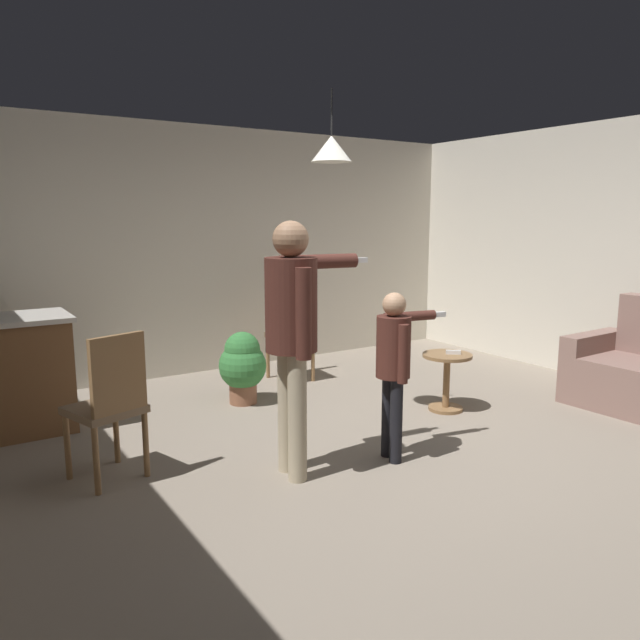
# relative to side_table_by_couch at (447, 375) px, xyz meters

# --- Properties ---
(ground) EXTENTS (7.68, 7.68, 0.00)m
(ground) POSITION_rel_side_table_by_couch_xyz_m (-1.06, -0.65, -0.33)
(ground) COLOR gray
(wall_back) EXTENTS (6.40, 0.10, 2.70)m
(wall_back) POSITION_rel_side_table_by_couch_xyz_m (-1.06, 2.55, 1.02)
(wall_back) COLOR silver
(wall_back) RESTS_ON ground
(side_table_by_couch) EXTENTS (0.44, 0.44, 0.52)m
(side_table_by_couch) POSITION_rel_side_table_by_couch_xyz_m (0.00, 0.00, 0.00)
(side_table_by_couch) COLOR olive
(side_table_by_couch) RESTS_ON ground
(person_adult) EXTENTS (0.86, 0.49, 1.71)m
(person_adult) POSITION_rel_side_table_by_couch_xyz_m (-1.85, -0.45, 0.73)
(person_adult) COLOR tan
(person_adult) RESTS_ON ground
(person_child) EXTENTS (0.65, 0.35, 1.21)m
(person_child) POSITION_rel_side_table_by_couch_xyz_m (-1.12, -0.60, 0.43)
(person_child) COLOR black
(person_child) RESTS_ON ground
(dining_chair_by_counter) EXTENTS (0.45, 0.45, 1.00)m
(dining_chair_by_counter) POSITION_rel_side_table_by_couch_xyz_m (-0.65, 1.74, 0.22)
(dining_chair_by_counter) COLOR olive
(dining_chair_by_counter) RESTS_ON ground
(dining_chair_near_wall) EXTENTS (0.52, 0.52, 1.00)m
(dining_chair_near_wall) POSITION_rel_side_table_by_couch_xyz_m (-2.90, 0.12, 0.22)
(dining_chair_near_wall) COLOR olive
(dining_chair_near_wall) RESTS_ON ground
(potted_plant_corner) EXTENTS (0.44, 0.44, 0.68)m
(potted_plant_corner) POSITION_rel_side_table_by_couch_xyz_m (-1.44, 1.19, 0.05)
(potted_plant_corner) COLOR brown
(potted_plant_corner) RESTS_ON ground
(spare_remote_on_table) EXTENTS (0.12, 0.11, 0.04)m
(spare_remote_on_table) POSITION_rel_side_table_by_couch_xyz_m (0.04, -0.04, 0.21)
(spare_remote_on_table) COLOR white
(spare_remote_on_table) RESTS_ON side_table_by_couch
(ceiling_light_pendant) EXTENTS (0.32, 0.32, 0.55)m
(ceiling_light_pendant) POSITION_rel_side_table_by_couch_xyz_m (-1.09, 0.24, 1.92)
(ceiling_light_pendant) COLOR silver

